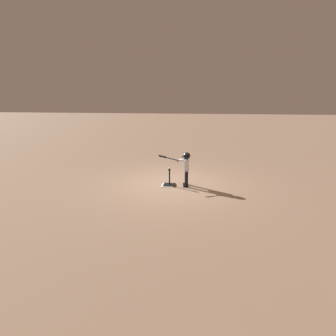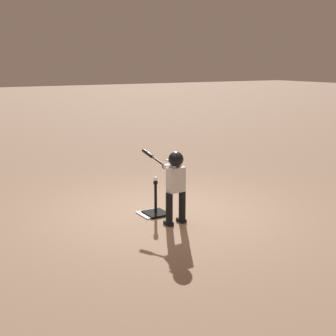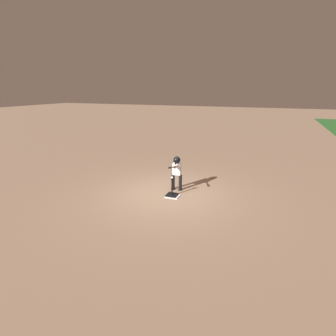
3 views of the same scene
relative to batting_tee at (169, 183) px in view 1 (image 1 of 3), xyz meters
name	(u,v)px [view 1 (image 1 of 3)]	position (x,y,z in m)	size (l,w,h in m)	color
ground_plane	(171,184)	(-0.04, -0.19, -0.08)	(90.00, 90.00, 0.00)	#93755B
home_plate	(168,185)	(0.05, 0.04, -0.07)	(0.44, 0.44, 0.02)	white
batting_tee	(169,183)	(0.00, 0.00, 0.00)	(0.41, 0.37, 0.61)	black
batter_child	(186,165)	(-0.56, -0.05, 0.69)	(1.10, 0.39, 1.21)	black
baseball	(170,168)	(0.00, 0.00, 0.56)	(0.07, 0.07, 0.07)	white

